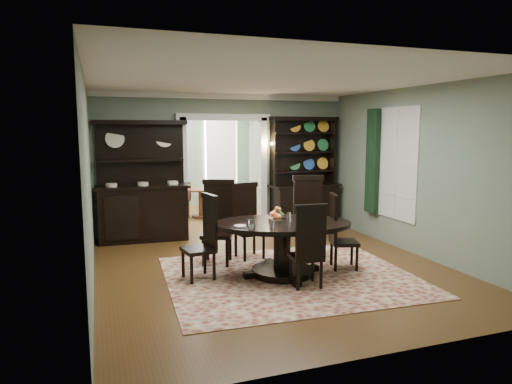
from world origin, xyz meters
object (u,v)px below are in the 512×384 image
dining_table (282,238)px  welsh_dresser (304,188)px  parlor_table (200,199)px  sideboard (143,199)px

dining_table → welsh_dresser: (1.80, 3.06, 0.33)m
welsh_dresser → parlor_table: welsh_dresser is taller
sideboard → welsh_dresser: bearing=2.9°
sideboard → welsh_dresser: welsh_dresser is taller
dining_table → welsh_dresser: size_ratio=0.96×
welsh_dresser → parlor_table: size_ratio=3.13×
dining_table → sideboard: size_ratio=0.99×
sideboard → parlor_table: sideboard is taller
dining_table → welsh_dresser: 3.57m
dining_table → welsh_dresser: bearing=74.4°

